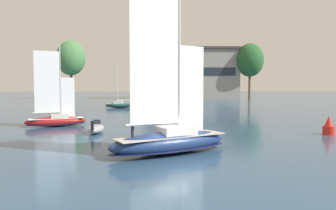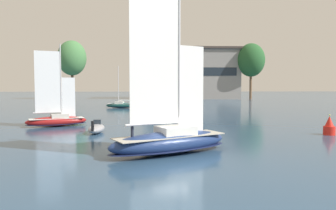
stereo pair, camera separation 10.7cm
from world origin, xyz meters
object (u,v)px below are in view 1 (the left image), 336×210
at_px(tree_shore_center, 71,58).
at_px(motor_tender, 96,129).
at_px(sailboat_main, 170,139).
at_px(sailboat_moored_mid_channel, 56,119).
at_px(channel_buoy, 329,127).
at_px(sailboat_moored_far_slip, 166,113).
at_px(tree_shore_left, 250,60).
at_px(sailboat_moored_outer_mooring, 120,105).

distance_m(tree_shore_center, motor_tender, 80.37).
height_order(sailboat_main, sailboat_moored_mid_channel, sailboat_main).
distance_m(motor_tender, channel_buoy, 22.43).
bearing_deg(sailboat_moored_far_slip, tree_shore_left, 61.67).
relative_size(tree_shore_left, sailboat_moored_mid_channel, 1.92).
height_order(tree_shore_left, tree_shore_center, tree_shore_center).
bearing_deg(channel_buoy, motor_tender, 174.23).
distance_m(tree_shore_center, channel_buoy, 90.67).
relative_size(motor_tender, channel_buoy, 1.86).
relative_size(sailboat_main, sailboat_moored_mid_channel, 1.35).
bearing_deg(sailboat_moored_mid_channel, sailboat_moored_outer_mooring, 81.17).
relative_size(sailboat_main, channel_buoy, 6.42).
distance_m(sailboat_moored_outer_mooring, channel_buoy, 43.63).
xyz_separation_m(sailboat_moored_far_slip, channel_buoy, (14.57, -19.37, 0.25)).
height_order(tree_shore_left, sailboat_moored_far_slip, tree_shore_left).
bearing_deg(sailboat_moored_mid_channel, motor_tender, -45.33).
xyz_separation_m(tree_shore_center, sailboat_main, (27.42, -86.46, -12.37)).
bearing_deg(sailboat_moored_far_slip, channel_buoy, -53.04).
xyz_separation_m(tree_shore_left, sailboat_moored_far_slip, (-29.49, -54.72, -12.06)).
xyz_separation_m(sailboat_moored_far_slip, motor_tender, (-7.74, -17.11, -0.08)).
distance_m(sailboat_moored_far_slip, motor_tender, 18.78).
distance_m(tree_shore_center, sailboat_moored_outer_mooring, 48.06).
distance_m(sailboat_moored_mid_channel, channel_buoy, 28.82).
relative_size(sailboat_moored_mid_channel, sailboat_moored_far_slip, 1.22).
bearing_deg(sailboat_moored_outer_mooring, motor_tender, -88.50).
distance_m(tree_shore_center, sailboat_moored_mid_channel, 73.77).
distance_m(sailboat_main, channel_buoy, 17.34).
bearing_deg(sailboat_main, tree_shore_left, 69.54).
bearing_deg(sailboat_main, motor_tender, 124.31).
bearing_deg(tree_shore_center, sailboat_moored_outer_mooring, -64.74).
xyz_separation_m(sailboat_moored_mid_channel, sailboat_moored_outer_mooring, (4.53, 29.18, -0.20)).
distance_m(tree_shore_left, tree_shore_center, 58.11).
bearing_deg(motor_tender, tree_shore_center, 105.11).
distance_m(sailboat_moored_mid_channel, sailboat_moored_outer_mooring, 29.53).
bearing_deg(motor_tender, tree_shore_left, 62.60).
height_order(sailboat_moored_mid_channel, sailboat_moored_far_slip, sailboat_moored_mid_channel).
bearing_deg(sailboat_moored_outer_mooring, tree_shore_center, 115.26).
height_order(tree_shore_left, sailboat_moored_outer_mooring, tree_shore_left).
bearing_deg(sailboat_moored_far_slip, motor_tender, -114.34).
xyz_separation_m(sailboat_main, sailboat_moored_mid_channel, (-12.19, 15.39, -0.22)).
relative_size(tree_shore_left, tree_shore_center, 0.94).
relative_size(tree_shore_left, channel_buoy, 9.13).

